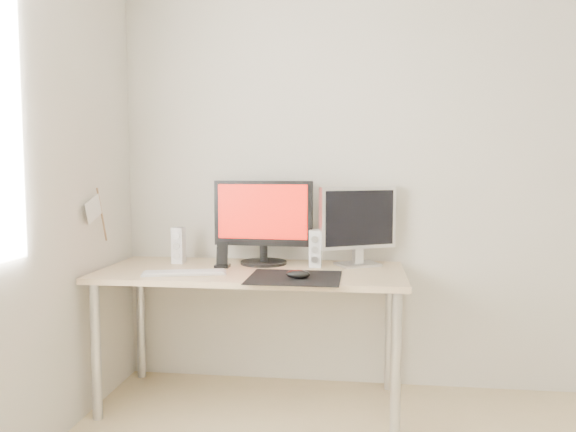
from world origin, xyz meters
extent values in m
plane|color=silver|center=(0.00, 1.75, 1.25)|extent=(3.50, 0.00, 3.50)
cube|color=black|center=(-0.68, 1.19, 0.73)|extent=(0.45, 0.40, 0.00)
ellipsoid|color=black|center=(-0.66, 1.16, 0.75)|extent=(0.12, 0.07, 0.04)
cube|color=#D1B587|center=(-0.93, 1.38, 0.71)|extent=(1.60, 0.70, 0.03)
cylinder|color=silver|center=(-1.67, 1.09, 0.35)|extent=(0.05, 0.05, 0.70)
cylinder|color=silver|center=(-0.19, 1.09, 0.35)|extent=(0.05, 0.05, 0.70)
cylinder|color=silver|center=(-1.67, 1.67, 0.35)|extent=(0.05, 0.05, 0.70)
cylinder|color=silver|center=(-0.19, 1.67, 0.35)|extent=(0.05, 0.05, 0.70)
cylinder|color=black|center=(-0.90, 1.56, 0.74)|extent=(0.27, 0.27, 0.02)
cylinder|color=black|center=(-0.90, 1.56, 0.81)|extent=(0.05, 0.05, 0.12)
cube|color=black|center=(-0.90, 1.55, 1.02)|extent=(0.55, 0.07, 0.36)
cube|color=#FF270D|center=(-0.90, 1.53, 1.03)|extent=(0.50, 0.03, 0.30)
cube|color=silver|center=(-0.37, 1.57, 0.74)|extent=(0.27, 0.24, 0.01)
cube|color=silver|center=(-0.37, 1.57, 0.80)|extent=(0.06, 0.06, 0.10)
cube|color=silver|center=(-0.37, 1.57, 0.99)|extent=(0.42, 0.25, 0.34)
cube|color=black|center=(-0.36, 1.55, 0.99)|extent=(0.36, 0.20, 0.30)
cube|color=white|center=(-1.38, 1.53, 0.83)|extent=(0.06, 0.07, 0.20)
cylinder|color=silver|center=(-1.38, 1.49, 0.78)|extent=(0.04, 0.01, 0.04)
cylinder|color=#ABABAD|center=(-1.38, 1.49, 0.83)|extent=(0.04, 0.01, 0.04)
cylinder|color=silver|center=(-1.38, 1.49, 0.89)|extent=(0.04, 0.01, 0.04)
cube|color=white|center=(-0.60, 1.50, 0.83)|extent=(0.06, 0.07, 0.20)
cylinder|color=silver|center=(-0.60, 1.46, 0.78)|extent=(0.04, 0.01, 0.04)
cylinder|color=silver|center=(-0.60, 1.46, 0.83)|extent=(0.04, 0.01, 0.04)
cylinder|color=#B9B9BB|center=(-0.60, 1.46, 0.89)|extent=(0.04, 0.01, 0.04)
cube|color=silver|center=(-1.24, 1.21, 0.73)|extent=(0.44, 0.22, 0.01)
cube|color=silver|center=(-1.24, 1.21, 0.74)|extent=(0.41, 0.20, 0.01)
cube|color=black|center=(-1.10, 1.42, 0.74)|extent=(0.08, 0.07, 0.02)
cube|color=black|center=(-1.10, 1.42, 0.81)|extent=(0.06, 0.03, 0.12)
cylinder|color=#A57F54|center=(-1.72, 1.30, 1.02)|extent=(0.01, 0.10, 0.29)
cube|color=white|center=(-1.72, 1.21, 1.06)|extent=(0.00, 0.19, 0.15)
camera|label=1|loc=(-0.37, -1.51, 1.27)|focal=35.00mm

